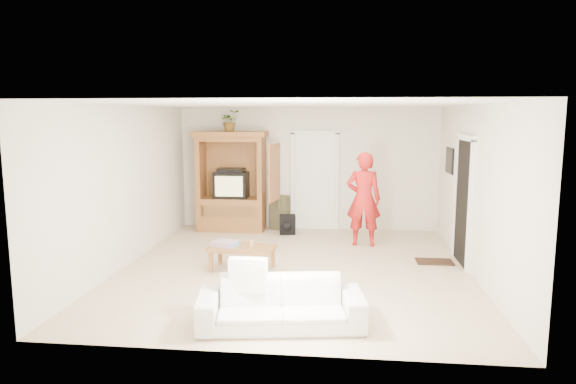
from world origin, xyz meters
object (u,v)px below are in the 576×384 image
Objects in this scene: armoire at (233,188)px; man at (364,199)px; sofa at (281,303)px; coffee_table at (242,249)px.

man is at bearing -20.92° from armoire.
man is 4.10m from sofa.
man is at bearing 48.90° from coffee_table.
man is 0.93× the size of sofa.
armoire reaches higher than man.
man is 1.63× the size of coffee_table.
armoire reaches higher than coffee_table.
sofa is (-1.08, -3.91, -0.61)m from man.
armoire is 1.19× the size of man.
sofa is 2.30m from coffee_table.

